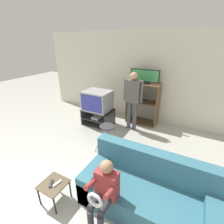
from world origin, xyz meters
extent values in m
cube|color=silver|center=(0.00, 4.10, 1.30)|extent=(6.40, 0.06, 2.60)
cube|color=#38383D|center=(-0.72, 3.07, 0.01)|extent=(0.86, 0.59, 0.02)
cube|color=#38383D|center=(-0.72, 3.07, 0.21)|extent=(0.83, 0.59, 0.02)
cube|color=#38383D|center=(-0.72, 3.07, 0.46)|extent=(0.86, 0.59, 0.02)
cube|color=#38383D|center=(-1.13, 3.07, 0.23)|extent=(0.03, 0.59, 0.47)
cube|color=#38383D|center=(-0.30, 3.07, 0.23)|extent=(0.03, 0.59, 0.47)
cube|color=white|center=(-0.72, 2.99, 0.24)|extent=(0.24, 0.28, 0.05)
cube|color=#9E9EA3|center=(-0.74, 3.08, 0.74)|extent=(0.75, 0.62, 0.55)
cube|color=#333899|center=(-0.74, 2.77, 0.74)|extent=(0.67, 0.01, 0.47)
cube|color=brown|center=(-0.04, 3.81, 0.61)|extent=(0.03, 0.45, 1.22)
cube|color=brown|center=(0.83, 3.81, 0.61)|extent=(0.03, 0.45, 1.22)
cube|color=brown|center=(0.40, 3.81, 0.02)|extent=(0.85, 0.45, 0.03)
cube|color=brown|center=(0.40, 3.81, 0.67)|extent=(0.85, 0.45, 0.03)
cube|color=brown|center=(0.40, 3.81, 1.20)|extent=(0.85, 0.45, 0.03)
cube|color=#3870B7|center=(0.24, 3.74, 0.80)|extent=(0.18, 0.04, 0.22)
cube|color=black|center=(0.39, 3.79, 1.24)|extent=(0.29, 0.20, 0.04)
cube|color=black|center=(0.39, 3.79, 1.44)|extent=(0.82, 0.04, 0.35)
cube|color=#3FA559|center=(0.39, 3.77, 1.44)|extent=(0.77, 0.01, 0.30)
cylinder|color=#99999E|center=(0.04, 1.96, 0.31)|extent=(0.20, 0.15, 0.63)
cylinder|color=#99999E|center=(0.30, 1.96, 0.31)|extent=(0.20, 0.15, 0.63)
cylinder|color=#99999E|center=(0.04, 2.17, 0.31)|extent=(0.20, 0.15, 0.63)
cylinder|color=#99999E|center=(0.30, 2.17, 0.31)|extent=(0.20, 0.15, 0.63)
cylinder|color=#333338|center=(0.17, 2.06, 0.63)|extent=(0.33, 0.33, 0.02)
cube|color=brown|center=(0.09, 0.56, 0.35)|extent=(0.37, 0.37, 0.02)
cylinder|color=black|center=(-0.07, 0.39, 0.17)|extent=(0.02, 0.02, 0.34)
cylinder|color=black|center=(0.25, 0.39, 0.17)|extent=(0.02, 0.02, 0.34)
cylinder|color=black|center=(-0.07, 0.72, 0.17)|extent=(0.02, 0.02, 0.34)
cylinder|color=black|center=(0.25, 0.72, 0.17)|extent=(0.02, 0.02, 0.34)
cube|color=#232328|center=(0.07, 0.54, 0.37)|extent=(0.11, 0.14, 0.02)
cube|color=silver|center=(0.15, 0.58, 0.37)|extent=(0.05, 0.15, 0.02)
cube|color=teal|center=(1.36, 1.09, 0.20)|extent=(1.89, 0.82, 0.39)
cube|color=teal|center=(1.36, 1.40, 0.61)|extent=(1.89, 0.20, 0.44)
cube|color=teal|center=(0.53, 1.09, 0.26)|extent=(0.22, 0.82, 0.51)
cube|color=teal|center=(2.19, 1.09, 0.26)|extent=(0.22, 0.82, 0.51)
cylinder|color=#4C4C56|center=(0.19, 3.27, 0.40)|extent=(0.11, 0.11, 0.80)
cylinder|color=#4C4C56|center=(0.35, 3.27, 0.40)|extent=(0.11, 0.11, 0.80)
cube|color=#5B5651|center=(0.27, 3.27, 1.11)|extent=(0.38, 0.20, 0.60)
cylinder|color=#5B5651|center=(0.04, 3.27, 1.12)|extent=(0.08, 0.08, 0.57)
cylinder|color=#5B5651|center=(0.50, 3.27, 1.12)|extent=(0.08, 0.08, 0.57)
sphere|color=tan|center=(0.27, 3.27, 1.50)|extent=(0.19, 0.19, 0.19)
cylinder|color=#2D2D38|center=(0.84, 0.44, 0.20)|extent=(0.08, 0.08, 0.39)
cylinder|color=#2D2D38|center=(0.84, 0.59, 0.44)|extent=(0.09, 0.30, 0.09)
cylinder|color=#2D2D38|center=(0.99, 0.59, 0.44)|extent=(0.09, 0.30, 0.09)
cube|color=#993333|center=(0.92, 0.74, 0.60)|extent=(0.30, 0.17, 0.42)
cylinder|color=#993333|center=(0.78, 0.61, 0.68)|extent=(0.06, 0.31, 0.14)
cylinder|color=#993333|center=(1.05, 0.61, 0.68)|extent=(0.06, 0.31, 0.14)
sphere|color=#A37A5B|center=(0.92, 0.74, 0.89)|extent=(0.17, 0.17, 0.17)
torus|color=white|center=(0.92, 0.46, 0.62)|extent=(0.21, 0.04, 0.21)
camera|label=1|loc=(1.71, -0.61, 2.33)|focal=26.00mm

